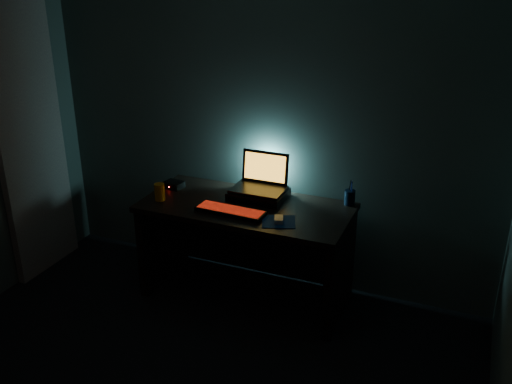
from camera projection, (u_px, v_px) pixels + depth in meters
room at (99, 240)px, 2.49m from camera, size 3.50×4.00×2.50m
desk at (249, 234)px, 4.21m from camera, size 1.50×0.70×0.75m
curtain at (29, 132)px, 4.34m from camera, size 0.06×0.65×2.30m
riser at (259, 194)px, 4.17m from camera, size 0.40×0.30×0.06m
laptop at (261, 180)px, 4.18m from camera, size 0.38×0.28×0.26m
keyboard at (231, 211)px, 3.94m from camera, size 0.50×0.18×0.03m
mousepad at (279, 222)px, 3.81m from camera, size 0.27×0.26×0.00m
mouse at (279, 219)px, 3.80m from camera, size 0.09×0.11×0.03m
pen_cup at (350, 197)px, 4.06m from camera, size 0.10×0.10×0.11m
juice_glass at (160, 192)px, 4.13m from camera, size 0.09×0.09×0.13m
router at (174, 185)px, 4.36m from camera, size 0.15×0.13×0.05m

